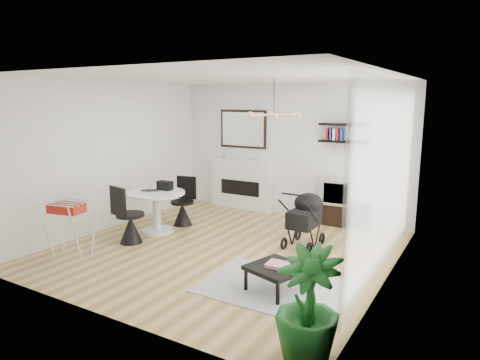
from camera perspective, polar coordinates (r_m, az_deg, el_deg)
The scene contains 25 objects.
floor at distance 6.99m, azimuth -2.07°, elevation -9.22°, with size 5.00×5.00×0.00m, color olive.
ceiling at distance 6.58m, azimuth -2.24°, elevation 13.48°, with size 5.00×5.00×0.00m, color white.
wall_back at distance 8.84m, azimuth 6.66°, elevation 3.94°, with size 5.00×5.00×0.00m, color white.
wall_left at distance 8.26m, azimuth -16.92°, elevation 3.08°, with size 5.00×5.00×0.00m, color white.
wall_right at distance 5.72m, azimuth 19.42°, elevation -0.29°, with size 5.00×5.00×0.00m, color white.
sheer_curtain at distance 5.93m, azimuth 18.86°, elevation 0.12°, with size 0.04×3.60×2.60m, color white.
fireplace at distance 9.37m, azimuth 0.23°, elevation 0.28°, with size 1.50×0.17×2.16m.
shelf_lower at distance 8.29m, azimuth 13.56°, elevation 5.01°, with size 0.90×0.25×0.04m, color black.
shelf_upper at distance 8.27m, azimuth 13.65°, elevation 7.21°, with size 0.90×0.25×0.04m, color black.
pendant_lamp at distance 6.49m, azimuth 4.52°, elevation 8.64°, with size 0.90×0.90×0.10m, color tan, non-canonical shape.
tv_console at distance 8.47m, azimuth 13.00°, elevation -4.44°, with size 1.11×0.39×0.42m, color black.
crt_tv at distance 8.36m, azimuth 13.10°, elevation -1.49°, with size 0.54×0.47×0.47m.
dining_table at distance 7.84m, azimuth -11.06°, elevation -3.40°, with size 1.03×1.03×0.75m.
laptop at distance 7.83m, azimuth -12.04°, elevation -1.45°, with size 0.31×0.20×0.02m, color black.
black_bag at distance 7.92m, azimuth -9.98°, elevation -0.73°, with size 0.27×0.16×0.16m, color black.
newspaper at distance 7.57m, azimuth -10.73°, elevation -1.86°, with size 0.35×0.29×0.01m, color silver.
drinking_glass at distance 8.09m, azimuth -11.90°, elevation -0.81°, with size 0.06×0.06×0.09m, color white.
chair_far at distance 8.30m, azimuth -7.63°, elevation -3.97°, with size 0.46×0.47×0.92m.
chair_near at distance 7.43m, azimuth -14.52°, elevation -5.81°, with size 0.50×0.51×0.99m.
drying_rack at distance 7.03m, azimuth -21.67°, elevation -5.93°, with size 0.68×0.65×0.87m.
stroller at distance 7.12m, azimuth 8.67°, elevation -5.44°, with size 0.50×0.81×0.97m.
rug at distance 5.67m, azimuth 4.71°, elevation -14.09°, with size 1.85×1.34×0.01m, color #ABABAB.
coffee_table at distance 5.47m, azimuth 4.88°, elevation -11.71°, with size 0.78×0.78×0.32m.
magazines at distance 5.43m, azimuth 5.25°, elevation -11.23°, with size 0.30×0.24×0.04m, color #D0344D.
potted_plant at distance 4.10m, azimuth 9.03°, elevation -16.09°, with size 0.60×0.60×1.08m, color #1B5F21.
Camera 1 is at (3.56, -5.53, 2.38)m, focal length 32.00 mm.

